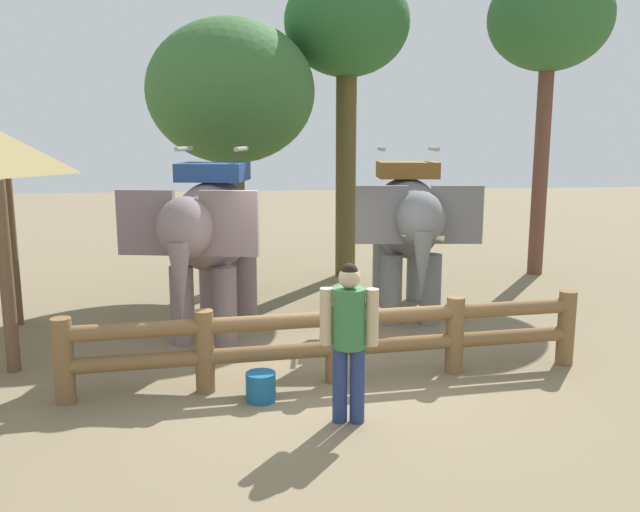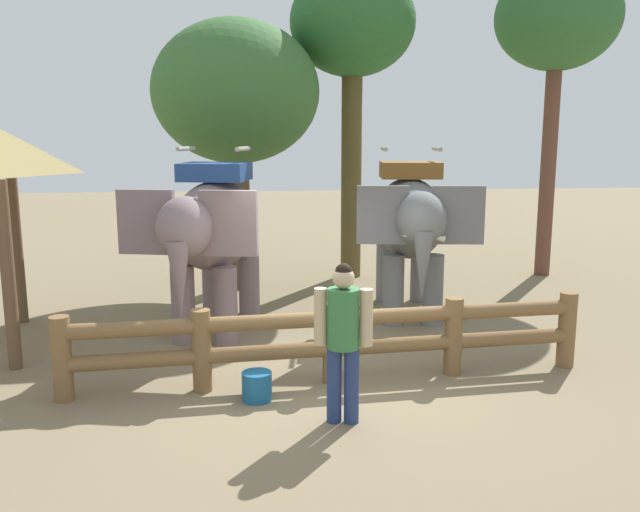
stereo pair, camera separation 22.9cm
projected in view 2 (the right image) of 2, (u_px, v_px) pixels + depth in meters
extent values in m
plane|color=#7D6C50|center=(333.00, 387.00, 8.41)|extent=(60.00, 60.00, 0.00)
cylinder|color=brown|center=(62.00, 359.00, 7.89)|extent=(0.24, 0.24, 1.05)
cylinder|color=brown|center=(202.00, 351.00, 8.19)|extent=(0.24, 0.24, 1.05)
cylinder|color=brown|center=(332.00, 343.00, 8.48)|extent=(0.24, 0.24, 1.05)
cylinder|color=brown|center=(453.00, 336.00, 8.78)|extent=(0.24, 0.24, 1.05)
cylinder|color=brown|center=(567.00, 330.00, 9.07)|extent=(0.24, 0.24, 1.05)
cylinder|color=brown|center=(332.00, 349.00, 8.50)|extent=(6.63, 0.72, 0.20)
cylinder|color=brown|center=(332.00, 319.00, 8.42)|extent=(6.63, 0.72, 0.20)
cylinder|color=slate|center=(226.00, 306.00, 10.02)|extent=(0.36, 0.36, 1.21)
cylinder|color=slate|center=(183.00, 304.00, 10.09)|extent=(0.36, 0.36, 1.21)
cylinder|color=slate|center=(249.00, 282.00, 11.62)|extent=(0.36, 0.36, 1.21)
cylinder|color=slate|center=(212.00, 281.00, 11.69)|extent=(0.36, 0.36, 1.21)
ellipsoid|color=slate|center=(217.00, 224.00, 10.65)|extent=(1.78, 2.93, 1.42)
ellipsoid|color=slate|center=(185.00, 227.00, 9.04)|extent=(0.95, 1.06, 0.86)
cube|color=slate|center=(229.00, 223.00, 9.07)|extent=(0.82, 0.29, 0.91)
cube|color=slate|center=(146.00, 222.00, 9.20)|extent=(0.82, 0.29, 0.91)
cone|color=slate|center=(179.00, 281.00, 8.85)|extent=(0.32, 0.32, 1.11)
cube|color=navy|center=(215.00, 172.00, 10.49)|extent=(1.20, 1.11, 0.28)
cylinder|color=#A59E8C|center=(243.00, 149.00, 10.37)|extent=(0.25, 0.81, 0.07)
cylinder|color=#A59E8C|center=(186.00, 149.00, 10.48)|extent=(0.25, 0.81, 0.07)
cylinder|color=slate|center=(432.00, 290.00, 11.06)|extent=(0.36, 0.36, 1.20)
cylinder|color=slate|center=(393.00, 290.00, 11.07)|extent=(0.36, 0.36, 1.20)
cylinder|color=slate|center=(420.00, 270.00, 12.65)|extent=(0.36, 0.36, 1.20)
cylinder|color=slate|center=(386.00, 270.00, 12.66)|extent=(0.36, 0.36, 1.20)
ellipsoid|color=slate|center=(409.00, 218.00, 11.65)|extent=(1.53, 2.83, 1.40)
ellipsoid|color=slate|center=(421.00, 219.00, 10.05)|extent=(0.87, 0.99, 0.86)
cube|color=slate|center=(458.00, 215.00, 10.14)|extent=(0.81, 0.22, 0.90)
cube|color=slate|center=(383.00, 215.00, 10.16)|extent=(0.81, 0.22, 0.90)
cone|color=slate|center=(423.00, 267.00, 9.86)|extent=(0.32, 0.32, 1.10)
cone|color=beige|center=(433.00, 237.00, 9.87)|extent=(0.37, 0.14, 0.15)
cone|color=beige|center=(412.00, 237.00, 9.88)|extent=(0.37, 0.14, 0.15)
cube|color=brown|center=(410.00, 170.00, 11.50)|extent=(1.12, 1.02, 0.28)
cylinder|color=#A59E8C|center=(437.00, 149.00, 11.43)|extent=(0.17, 0.81, 0.07)
cylinder|color=#A59E8C|center=(384.00, 149.00, 11.44)|extent=(0.17, 0.81, 0.07)
cylinder|color=navy|center=(352.00, 385.00, 7.29)|extent=(0.17, 0.17, 0.87)
cylinder|color=navy|center=(334.00, 385.00, 7.31)|extent=(0.17, 0.17, 0.87)
cylinder|color=#33723E|center=(343.00, 318.00, 7.16)|extent=(0.41, 0.41, 0.67)
cylinder|color=tan|center=(366.00, 318.00, 7.13)|extent=(0.14, 0.14, 0.63)
cylinder|color=tan|center=(320.00, 316.00, 7.18)|extent=(0.14, 0.14, 0.63)
sphere|color=tan|center=(344.00, 278.00, 7.08)|extent=(0.24, 0.24, 0.24)
sphere|color=black|center=(344.00, 272.00, 7.07)|extent=(0.19, 0.19, 0.19)
cylinder|color=brown|center=(17.00, 248.00, 11.07)|extent=(0.18, 0.18, 2.60)
cylinder|color=brown|center=(8.00, 276.00, 8.83)|extent=(0.18, 0.18, 2.60)
cylinder|color=brown|center=(351.00, 170.00, 14.57)|extent=(0.45, 0.45, 4.80)
ellipsoid|color=#295F2C|center=(353.00, 22.00, 14.00)|extent=(2.69, 2.69, 2.29)
cylinder|color=brown|center=(548.00, 167.00, 14.71)|extent=(0.34, 0.34, 4.94)
ellipsoid|color=#2E622F|center=(558.00, 17.00, 14.13)|extent=(2.67, 2.67, 2.27)
cylinder|color=brown|center=(239.00, 214.00, 13.68)|extent=(0.47, 0.47, 3.10)
ellipsoid|color=#376631|center=(236.00, 92.00, 13.23)|extent=(3.38, 3.38, 2.87)
cylinder|color=#19598C|center=(257.00, 386.00, 7.95)|extent=(0.36, 0.36, 0.35)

